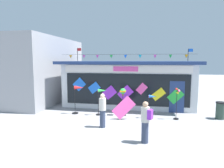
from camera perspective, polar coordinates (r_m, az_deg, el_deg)
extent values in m
plane|color=gray|center=(10.78, -1.17, -11.06)|extent=(80.00, 80.00, 0.00)
cube|color=silver|center=(15.84, 4.97, 0.21)|extent=(8.97, 5.15, 3.02)
cube|color=navy|center=(15.35, 4.88, 6.02)|extent=(9.37, 5.93, 0.20)
cube|color=white|center=(13.16, 3.85, 4.26)|extent=(8.25, 0.08, 0.47)
cube|color=#EA4CA3|center=(13.13, 3.84, 4.25)|extent=(1.61, 0.04, 0.33)
cube|color=black|center=(13.29, 3.81, -1.56)|extent=(8.07, 0.06, 2.07)
cube|color=navy|center=(13.35, 17.71, -3.50)|extent=(0.90, 0.07, 2.00)
cube|color=blue|center=(13.94, -9.18, -0.10)|extent=(0.97, 0.03, 0.96)
cube|color=blue|center=(13.64, -5.01, -1.06)|extent=(0.89, 0.03, 0.86)
cube|color=purple|center=(13.43, -0.68, -2.41)|extent=(1.01, 0.03, 0.99)
cube|color=purple|center=(13.27, 3.77, -2.53)|extent=(1.09, 0.03, 1.08)
cube|color=#EA4CA3|center=(13.13, 8.34, -1.31)|extent=(0.77, 0.03, 0.79)
cube|color=yellow|center=(13.18, 12.88, -2.84)|extent=(0.93, 0.03, 0.88)
cube|color=green|center=(13.27, 17.42, -3.23)|extent=(1.07, 0.03, 1.06)
cylinder|color=black|center=(12.99, 3.80, 8.30)|extent=(8.61, 0.01, 0.01)
cone|color=orange|center=(13.92, -11.49, 7.49)|extent=(0.20, 0.20, 0.22)
cone|color=#EA4CA3|center=(13.60, -7.89, 7.59)|extent=(0.20, 0.20, 0.22)
cone|color=#EA4CA3|center=(13.34, -4.12, 7.65)|extent=(0.20, 0.20, 0.22)
cone|color=green|center=(13.13, -0.22, 7.68)|extent=(0.20, 0.20, 0.22)
cone|color=blue|center=(12.99, 3.79, 7.68)|extent=(0.20, 0.20, 0.22)
cone|color=#19B7BC|center=(12.91, 7.87, 7.64)|extent=(0.20, 0.20, 0.22)
cone|color=#EA4CA3|center=(12.89, 11.98, 7.56)|extent=(0.20, 0.20, 0.22)
cone|color=green|center=(12.94, 16.07, 7.44)|extent=(0.20, 0.20, 0.22)
cone|color=orange|center=(13.05, 20.11, 7.29)|extent=(0.20, 0.20, 0.22)
cylinder|color=black|center=(16.72, -9.68, 8.14)|extent=(0.04, 0.04, 1.05)
cube|color=red|center=(16.68, -9.19, 9.54)|extent=(0.32, 0.02, 0.22)
cylinder|color=black|center=(15.89, 20.57, 7.65)|extent=(0.04, 0.04, 0.91)
cube|color=blue|center=(15.93, 21.19, 8.82)|extent=(0.32, 0.02, 0.22)
cylinder|color=black|center=(12.92, -10.28, -8.03)|extent=(0.38, 0.38, 0.06)
cylinder|color=black|center=(12.74, -10.35, -4.60)|extent=(0.03, 0.03, 1.63)
cone|color=red|center=(12.51, -9.26, -1.00)|extent=(0.57, 0.29, 0.22)
cylinder|color=#19B7BC|center=(12.61, -10.43, -0.96)|extent=(0.03, 0.16, 0.16)
cylinder|color=black|center=(12.42, -3.84, -8.54)|extent=(0.29, 0.29, 0.06)
cylinder|color=black|center=(12.25, -3.87, -5.28)|extent=(0.03, 0.03, 1.50)
cone|color=green|center=(12.06, -2.74, -1.83)|extent=(0.54, 0.33, 0.19)
cylinder|color=#EA4CA3|center=(12.12, -3.89, -1.80)|extent=(0.03, 0.16, 0.16)
cylinder|color=black|center=(12.34, 3.04, -8.63)|extent=(0.39, 0.39, 0.06)
cylinder|color=black|center=(12.19, 3.06, -5.82)|extent=(0.03, 0.03, 1.30)
sphere|color=green|center=(12.04, 3.08, -2.00)|extent=(0.34, 0.34, 0.34)
cube|color=orange|center=(12.04, 3.08, -2.00)|extent=(0.34, 0.34, 0.07)
cube|color=brown|center=(12.07, 3.07, -3.08)|extent=(0.10, 0.10, 0.10)
cylinder|color=black|center=(11.93, 10.16, -9.26)|extent=(0.30, 0.30, 0.06)
cylinder|color=black|center=(11.78, 10.22, -6.45)|extent=(0.03, 0.03, 1.26)
cone|color=blue|center=(11.66, 11.32, -3.44)|extent=(0.42, 0.18, 0.18)
cylinder|color=red|center=(11.66, 10.29, -3.42)|extent=(0.03, 0.16, 0.16)
cylinder|color=black|center=(12.07, 17.50, -9.29)|extent=(0.29, 0.29, 0.06)
cylinder|color=black|center=(11.88, 17.63, -5.69)|extent=(0.03, 0.03, 1.61)
cylinder|color=black|center=(11.70, 17.79, -1.87)|extent=(0.06, 0.04, 0.06)
cone|color=#EA4CA3|center=(11.72, 18.29, -1.88)|extent=(0.15, 0.16, 0.15)
cone|color=red|center=(11.69, 17.81, -1.38)|extent=(0.16, 0.15, 0.15)
cone|color=green|center=(11.69, 17.30, -1.87)|extent=(0.15, 0.16, 0.15)
cone|color=yellow|center=(11.72, 17.78, -2.36)|extent=(0.16, 0.15, 0.15)
cylinder|color=#333D56|center=(10.12, -2.66, -9.71)|extent=(0.28, 0.28, 0.86)
cylinder|color=beige|center=(9.94, -2.69, -5.67)|extent=(0.34, 0.34, 0.60)
sphere|color=beige|center=(9.86, -2.70, -3.34)|extent=(0.22, 0.22, 0.22)
cylinder|color=#333D56|center=(8.42, 9.21, -13.22)|extent=(0.28, 0.28, 0.86)
cylinder|color=beige|center=(8.20, 9.31, -8.42)|extent=(0.34, 0.34, 0.60)
sphere|color=tan|center=(8.11, 9.36, -5.62)|extent=(0.22, 0.22, 0.22)
cube|color=purple|center=(8.13, 10.64, -8.37)|extent=(0.24, 0.30, 0.38)
cylinder|color=#2D4238|center=(13.01, 28.08, -6.73)|extent=(0.48, 0.48, 0.89)
cylinder|color=black|center=(12.91, 28.20, -4.62)|extent=(0.52, 0.52, 0.08)
cube|color=#EA4CA3|center=(11.37, 3.30, -6.65)|extent=(1.33, 0.29, 1.33)
cube|color=#99999E|center=(18.50, -23.18, 3.75)|extent=(6.92, 8.68, 5.03)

